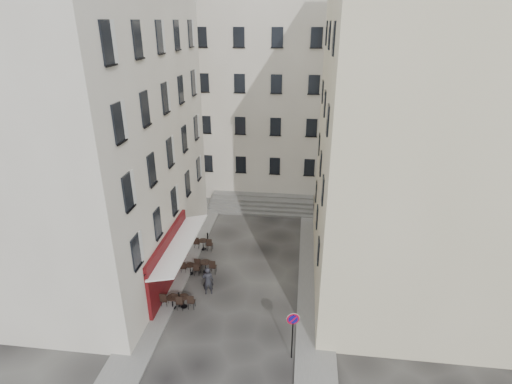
% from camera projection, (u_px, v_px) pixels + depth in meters
% --- Properties ---
extents(ground, '(90.00, 90.00, 0.00)m').
position_uv_depth(ground, '(238.00, 300.00, 23.62)').
color(ground, black).
rests_on(ground, ground).
extents(sidewalk_left, '(2.00, 22.00, 0.12)m').
position_uv_depth(sidewalk_left, '(184.00, 257.00, 27.75)').
color(sidewalk_left, slate).
rests_on(sidewalk_left, ground).
extents(sidewalk_right, '(2.00, 18.00, 0.12)m').
position_uv_depth(sidewalk_right, '(314.00, 275.00, 25.83)').
color(sidewalk_right, slate).
rests_on(sidewalk_right, ground).
extents(building_left, '(12.20, 16.20, 20.60)m').
position_uv_depth(building_left, '(67.00, 111.00, 23.46)').
color(building_left, beige).
rests_on(building_left, ground).
extents(building_right, '(12.20, 14.20, 18.60)m').
position_uv_depth(building_right, '(434.00, 137.00, 21.94)').
color(building_right, beige).
rests_on(building_right, ground).
extents(building_back, '(18.20, 10.20, 18.60)m').
position_uv_depth(building_back, '(259.00, 89.00, 37.36)').
color(building_back, beige).
rests_on(building_back, ground).
extents(cafe_storefront, '(1.74, 7.30, 3.50)m').
position_uv_depth(cafe_storefront, '(170.00, 259.00, 24.28)').
color(cafe_storefront, '#480A10').
rests_on(cafe_storefront, ground).
extents(stone_steps, '(9.00, 3.15, 0.80)m').
position_uv_depth(stone_steps, '(261.00, 204.00, 34.92)').
color(stone_steps, '#63605E').
rests_on(stone_steps, ground).
extents(bollard_near, '(0.12, 0.12, 0.98)m').
position_uv_depth(bollard_near, '(179.00, 299.00, 22.87)').
color(bollard_near, black).
rests_on(bollard_near, ground).
extents(bollard_mid, '(0.12, 0.12, 0.98)m').
position_uv_depth(bollard_mid, '(195.00, 265.00, 26.06)').
color(bollard_mid, black).
rests_on(bollard_mid, ground).
extents(bollard_far, '(0.12, 0.12, 0.98)m').
position_uv_depth(bollard_far, '(208.00, 238.00, 29.25)').
color(bollard_far, black).
rests_on(bollard_far, ground).
extents(no_parking_sign, '(0.60, 0.18, 2.70)m').
position_uv_depth(no_parking_sign, '(293.00, 327.00, 18.80)').
color(no_parking_sign, black).
rests_on(no_parking_sign, ground).
extents(bistro_table_a, '(1.36, 0.64, 0.96)m').
position_uv_depth(bistro_table_a, '(172.00, 301.00, 22.76)').
color(bistro_table_a, black).
rests_on(bistro_table_a, ground).
extents(bistro_table_b, '(1.33, 0.62, 0.93)m').
position_uv_depth(bistro_table_b, '(184.00, 300.00, 22.84)').
color(bistro_table_b, black).
rests_on(bistro_table_b, ground).
extents(bistro_table_c, '(1.28, 0.60, 0.90)m').
position_uv_depth(bistro_table_c, '(190.00, 268.00, 25.83)').
color(bistro_table_c, black).
rests_on(bistro_table_c, ground).
extents(bistro_table_d, '(1.42, 0.67, 1.00)m').
position_uv_depth(bistro_table_d, '(206.00, 265.00, 26.00)').
color(bistro_table_d, black).
rests_on(bistro_table_d, ground).
extents(bistro_table_e, '(1.37, 0.64, 0.96)m').
position_uv_depth(bistro_table_e, '(203.00, 243.00, 28.60)').
color(bistro_table_e, black).
rests_on(bistro_table_e, ground).
extents(pedestrian, '(0.76, 0.59, 1.83)m').
position_uv_depth(pedestrian, '(208.00, 281.00, 23.81)').
color(pedestrian, '#222228').
rests_on(pedestrian, ground).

